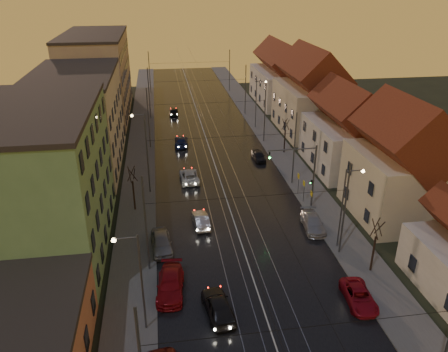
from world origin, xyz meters
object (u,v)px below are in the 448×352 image
street_lamp_2 (144,137)px  street_lamp_3 (258,99)px  street_lamp_0 (137,274)px  driving_car_2 (189,176)px  parked_right_0 (359,296)px  driving_car_3 (181,141)px  parked_left_2 (170,284)px  parked_left_3 (161,242)px  parked_right_1 (313,223)px  driving_car_0 (218,306)px  driving_car_1 (201,220)px  parked_right_2 (259,156)px  traffic_light_mast (305,169)px  street_lamp_1 (346,201)px  driving_car_4 (174,111)px

street_lamp_2 → street_lamp_3: same height
street_lamp_0 → driving_car_2: size_ratio=1.68×
street_lamp_0 → parked_right_0: 17.14m
driving_car_3 → parked_left_2: bearing=88.4°
street_lamp_3 → parked_right_0: 43.83m
street_lamp_3 → driving_car_3: 15.33m
parked_left_3 → parked_right_1: size_ratio=0.98×
street_lamp_0 → parked_right_1: 20.72m
driving_car_2 → parked_left_2: parked_left_2 is taller
street_lamp_3 → parked_right_0: (-1.62, -43.59, -4.28)m
driving_car_0 → parked_left_3: (-4.02, 9.28, -0.01)m
parked_right_0 → parked_left_2: bearing=171.0°
driving_car_1 → parked_left_2: size_ratio=0.78×
driving_car_3 → parked_right_2: 12.61m
driving_car_3 → parked_right_1: (11.64, -25.80, -0.02)m
driving_car_2 → driving_car_3: (-0.25, 12.69, 0.03)m
traffic_light_mast → driving_car_1: bearing=-169.0°
street_lamp_1 → street_lamp_2: size_ratio=1.00×
street_lamp_0 → parked_right_1: street_lamp_0 is taller
driving_car_1 → driving_car_2: driving_car_1 is taller
parked_left_2 → parked_right_2: size_ratio=1.37×
driving_car_3 → street_lamp_2: bearing=64.7°
driving_car_4 → parked_right_1: 43.70m
driving_car_1 → driving_car_3: 23.55m
parked_left_3 → traffic_light_mast: bearing=16.7°
street_lamp_2 → driving_car_2: (5.31, -3.38, -4.23)m
street_lamp_3 → driving_car_1: bearing=-112.6°
driving_car_4 → driving_car_1: bearing=94.2°
street_lamp_3 → parked_right_1: 32.79m
street_lamp_0 → driving_car_2: 25.54m
street_lamp_0 → parked_left_3: street_lamp_0 is taller
parked_right_2 → driving_car_3: bearing=143.2°
street_lamp_3 → driving_car_3: size_ratio=1.68×
street_lamp_1 → driving_car_1: 14.46m
driving_car_0 → parked_right_1: bearing=-143.4°
street_lamp_2 → parked_left_2: (2.20, -24.14, -4.14)m
driving_car_4 → parked_left_3: bearing=88.8°
parked_right_1 → driving_car_0: bearing=-131.1°
driving_car_2 → parked_left_3: 15.04m
street_lamp_0 → driving_car_4: street_lamp_0 is taller
parked_left_2 → driving_car_1: bearing=76.3°
street_lamp_0 → street_lamp_1: bearing=23.7°
parked_right_1 → parked_right_2: parked_right_1 is taller
driving_car_3 → parked_right_0: driving_car_3 is taller
driving_car_1 → parked_left_2: bearing=66.7°
driving_car_0 → driving_car_3: bearing=-96.7°
driving_car_3 → parked_right_2: size_ratio=1.27×
parked_right_0 → parked_right_1: parked_right_1 is taller
street_lamp_0 → street_lamp_1: (18.21, 8.00, 0.00)m
traffic_light_mast → driving_car_3: (-12.03, 21.32, -3.91)m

